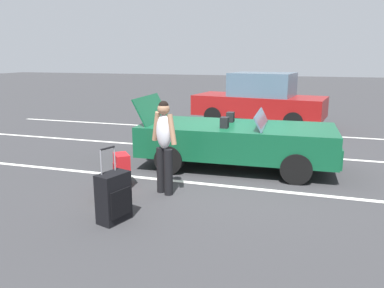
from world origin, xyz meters
name	(u,v)px	position (x,y,z in m)	size (l,w,h in m)	color
ground_plane	(236,167)	(0.00, 0.00, 0.00)	(80.00, 80.00, 0.00)	#333335
lot_line_near	(223,186)	(0.00, -1.30, 0.00)	(18.00, 0.12, 0.01)	silver
lot_line_mid	(246,152)	(0.00, 1.40, 0.00)	(18.00, 0.12, 0.01)	silver
lot_line_far	(260,132)	(0.00, 4.10, 0.00)	(18.00, 0.12, 0.01)	silver
convertible_car	(246,141)	(0.20, 0.01, 0.59)	(4.26, 1.96, 1.51)	#0F4C2D
suitcase_large_black	(114,197)	(-1.18, -3.31, 0.37)	(0.42, 0.54, 1.12)	black
suitcase_medium_bright	(122,170)	(-1.80, -1.87, 0.31)	(0.44, 0.46, 0.62)	red
duffel_bag	(113,192)	(-1.60, -2.61, 0.16)	(0.66, 0.40, 0.34)	orange
traveler_person	(164,142)	(-0.90, -1.99, 0.93)	(0.57, 0.36, 1.65)	black
parked_sedan_near	(260,100)	(-0.23, 5.56, 0.89)	(4.71, 2.44, 1.82)	maroon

